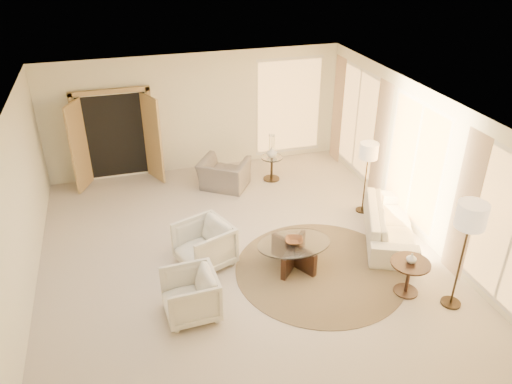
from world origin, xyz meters
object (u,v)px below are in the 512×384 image
object	(u,v)px
armchair_left	(204,243)
side_table	(272,166)
sofa	(390,223)
accent_chair	(224,170)
side_vase	(272,152)
floor_lamp_far	(471,220)
armchair_right	(190,293)
bowl	(294,241)
floor_lamp_near	(368,154)
coffee_table	(294,251)
end_table	(409,272)
end_vase	(412,258)

from	to	relation	value
armchair_left	side_table	size ratio (longest dim) A/B	1.53
sofa	side_table	bearing A→B (deg)	49.85
accent_chair	side_vase	bearing A→B (deg)	-141.91
floor_lamp_far	accent_chair	bearing A→B (deg)	117.69
armchair_right	side_table	distance (m)	4.80
accent_chair	bowl	size ratio (longest dim) A/B	3.35
sofa	floor_lamp_far	xyz separation A→B (m)	(-0.00, -1.98, 1.25)
sofa	armchair_left	xyz separation A→B (m)	(-3.55, 0.17, 0.12)
floor_lamp_near	floor_lamp_far	xyz separation A→B (m)	(0.02, -3.04, 0.26)
coffee_table	side_vase	xyz separation A→B (m)	(0.66, 3.29, 0.40)
floor_lamp_far	armchair_left	bearing A→B (deg)	148.75
sofa	end_table	bearing A→B (deg)	-174.71
floor_lamp_far	side_table	bearing A→B (deg)	105.76
end_table	bowl	distance (m)	1.95
coffee_table	bowl	size ratio (longest dim) A/B	4.67
sofa	floor_lamp_near	world-z (taller)	floor_lamp_near
end_table	side_vase	distance (m)	4.60
armchair_right	end_table	xyz separation A→B (m)	(3.47, -0.48, 0.00)
bowl	side_vase	world-z (taller)	side_vase
armchair_left	coffee_table	size ratio (longest dim) A/B	0.62
accent_chair	end_vase	world-z (taller)	accent_chair
armchair_left	bowl	world-z (taller)	armchair_left
sofa	accent_chair	distance (m)	3.87
floor_lamp_near	side_vase	xyz separation A→B (m)	(-1.38, 1.93, -0.60)
end_table	side_vase	world-z (taller)	side_vase
armchair_left	side_table	distance (m)	3.54
side_table	floor_lamp_near	bearing A→B (deg)	-54.35
end_table	side_vase	bearing A→B (deg)	100.84
floor_lamp_near	end_vase	size ratio (longest dim) A/B	8.85
coffee_table	sofa	bearing A→B (deg)	8.67
sofa	bowl	world-z (taller)	sofa
coffee_table	side_vase	world-z (taller)	side_vase
accent_chair	coffee_table	distance (m)	3.25
coffee_table	armchair_left	bearing A→B (deg)	161.86
sofa	floor_lamp_far	size ratio (longest dim) A/B	1.18
coffee_table	bowl	distance (m)	0.21
armchair_right	side_vase	size ratio (longest dim) A/B	3.15
armchair_right	floor_lamp_near	distance (m)	4.60
armchair_left	coffee_table	xyz separation A→B (m)	(1.49, -0.49, -0.14)
side_table	side_vase	bearing A→B (deg)	-90.00
armchair_left	bowl	bearing A→B (deg)	51.20
floor_lamp_near	sofa	bearing A→B (deg)	-88.98
floor_lamp_near	end_vase	bearing A→B (deg)	-101.37
accent_chair	coffee_table	world-z (taller)	accent_chair
armchair_right	accent_chair	size ratio (longest dim) A/B	0.80
armchair_left	floor_lamp_far	world-z (taller)	floor_lamp_far
sofa	armchair_right	xyz separation A→B (m)	(-4.01, -1.05, 0.09)
sofa	armchair_right	size ratio (longest dim) A/B	2.66
sofa	bowl	distance (m)	2.10
sofa	side_vase	xyz separation A→B (m)	(-1.40, 2.98, 0.38)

